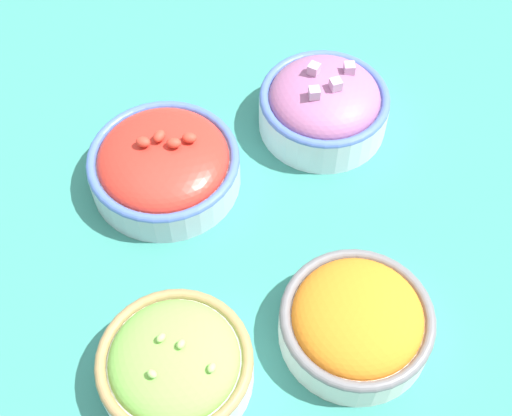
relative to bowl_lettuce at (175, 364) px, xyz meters
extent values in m
plane|color=#337F75|center=(0.18, -0.11, -0.03)|extent=(3.00, 3.00, 0.00)
cylinder|color=white|center=(0.00, 0.00, -0.01)|extent=(0.16, 0.16, 0.05)
torus|color=#997A4C|center=(0.00, 0.00, 0.01)|extent=(0.16, 0.16, 0.01)
ellipsoid|color=#7ABC4C|center=(0.00, 0.00, 0.01)|extent=(0.14, 0.14, 0.06)
ellipsoid|color=#99D166|center=(0.01, 0.01, 0.04)|extent=(0.01, 0.01, 0.01)
ellipsoid|color=#99D166|center=(-0.02, -0.04, 0.04)|extent=(0.01, 0.01, 0.01)
ellipsoid|color=#99D166|center=(-0.02, 0.02, 0.04)|extent=(0.01, 0.01, 0.01)
ellipsoid|color=#99D166|center=(0.00, -0.01, 0.04)|extent=(0.01, 0.01, 0.01)
cylinder|color=silver|center=(0.33, -0.22, -0.01)|extent=(0.17, 0.17, 0.05)
torus|color=#4766B7|center=(0.33, -0.22, 0.02)|extent=(0.17, 0.17, 0.01)
ellipsoid|color=#9E5B8E|center=(0.33, -0.22, 0.02)|extent=(0.15, 0.15, 0.06)
cube|color=#C699C1|center=(0.34, -0.25, 0.05)|extent=(0.01, 0.01, 0.01)
cube|color=#C699C1|center=(0.31, -0.20, 0.05)|extent=(0.01, 0.01, 0.01)
cube|color=#C699C1|center=(0.31, -0.23, 0.05)|extent=(0.02, 0.02, 0.01)
cube|color=#C699C1|center=(0.35, -0.21, 0.05)|extent=(0.02, 0.02, 0.01)
cylinder|color=#B2C1CC|center=(0.26, -0.01, -0.01)|extent=(0.19, 0.19, 0.04)
torus|color=#4766B7|center=(0.26, -0.01, 0.01)|extent=(0.19, 0.19, 0.01)
ellipsoid|color=red|center=(0.26, -0.01, 0.01)|extent=(0.16, 0.16, 0.05)
ellipsoid|color=red|center=(0.27, 0.01, 0.04)|extent=(0.02, 0.02, 0.01)
ellipsoid|color=red|center=(0.26, -0.02, 0.04)|extent=(0.02, 0.02, 0.01)
ellipsoid|color=red|center=(0.27, -0.01, 0.04)|extent=(0.02, 0.02, 0.01)
ellipsoid|color=red|center=(0.27, -0.04, 0.04)|extent=(0.02, 0.02, 0.01)
cylinder|color=silver|center=(0.02, -0.20, -0.01)|extent=(0.17, 0.17, 0.04)
torus|color=slate|center=(0.02, -0.20, 0.01)|extent=(0.17, 0.17, 0.01)
ellipsoid|color=orange|center=(0.02, -0.20, 0.01)|extent=(0.14, 0.14, 0.06)
camera|label=1|loc=(-0.29, -0.04, 0.70)|focal=50.00mm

